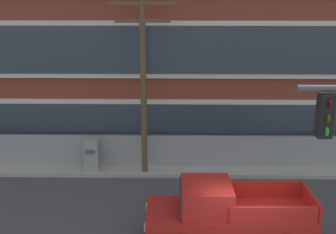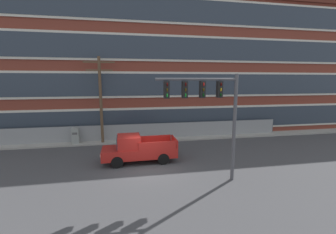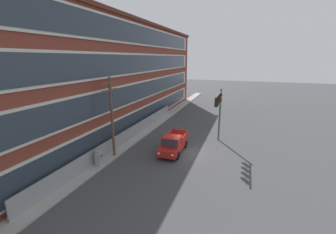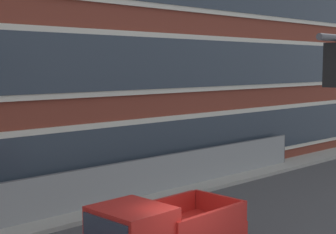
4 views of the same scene
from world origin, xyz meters
name	(u,v)px [view 3 (image 3 of 4)]	position (x,y,z in m)	size (l,w,h in m)	color
ground_plane	(187,152)	(0.00, 0.00, 0.00)	(160.00, 160.00, 0.00)	#424244
sidewalk_building_side	(128,143)	(0.00, 7.04, 0.08)	(80.00, 1.62, 0.16)	#9E9B93
brick_mill_building	(102,76)	(4.47, 13.13, 7.20)	(50.57, 11.14, 14.39)	brown
chain_link_fence	(127,136)	(0.30, 7.30, 0.85)	(28.47, 0.06, 1.66)	gray
traffic_signal_mast	(219,105)	(3.25, -2.65, 4.60)	(4.64, 0.43, 6.20)	#4C4C51
pickup_truck_red	(173,144)	(-0.54, 1.38, 0.94)	(5.36, 2.11, 1.98)	#AD1E19
utility_pole_near_corner	(112,114)	(-3.50, 6.64, 4.45)	(2.70, 0.26, 7.92)	brown
electrical_cabinet	(99,159)	(-5.87, 6.70, 0.81)	(0.63, 0.53, 1.62)	#939993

